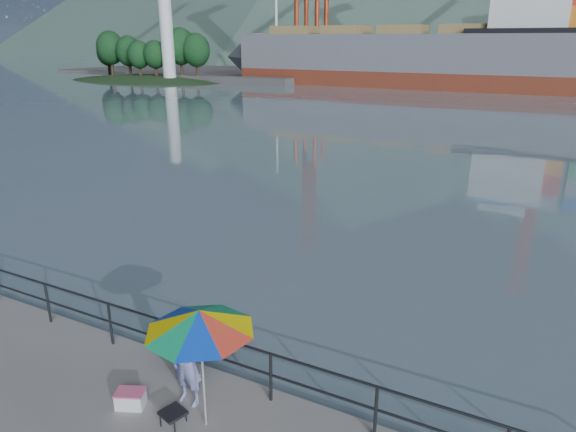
# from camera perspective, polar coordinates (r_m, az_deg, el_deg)

# --- Properties ---
(harbor_water) EXTENTS (500.00, 280.00, 0.00)m
(harbor_water) POSITION_cam_1_polar(r_m,az_deg,el_deg) (135.47, 25.56, 14.63)
(harbor_water) COLOR slate
(harbor_water) RESTS_ON ground
(guardrail) EXTENTS (22.00, 0.06, 1.03)m
(guardrail) POSITION_cam_1_polar(r_m,az_deg,el_deg) (11.36, -15.55, -12.59)
(guardrail) COLOR #2D3033
(guardrail) RESTS_ON ground
(lighthouse_islet) EXTENTS (48.00, 26.40, 19.20)m
(lighthouse_islet) POSITION_cam_1_polar(r_m,az_deg,el_deg) (91.53, -15.52, 14.61)
(lighthouse_islet) COLOR #263F1E
(lighthouse_islet) RESTS_ON ground
(fisherman) EXTENTS (0.62, 0.41, 1.70)m
(fisherman) POSITION_cam_1_polar(r_m,az_deg,el_deg) (9.76, -11.13, -15.64)
(fisherman) COLOR navy
(fisherman) RESTS_ON ground
(beach_umbrella) EXTENTS (2.19, 2.19, 2.24)m
(beach_umbrella) POSITION_cam_1_polar(r_m,az_deg,el_deg) (8.56, -9.80, -11.40)
(beach_umbrella) COLOR white
(beach_umbrella) RESTS_ON ground
(folding_stool) EXTENTS (0.49, 0.49, 0.26)m
(folding_stool) POSITION_cam_1_polar(r_m,az_deg,el_deg) (9.77, -12.62, -20.98)
(folding_stool) COLOR black
(folding_stool) RESTS_ON ground
(cooler_bag) EXTENTS (0.59, 0.50, 0.29)m
(cooler_bag) POSITION_cam_1_polar(r_m,az_deg,el_deg) (10.32, -17.09, -18.91)
(cooler_bag) COLOR silver
(cooler_bag) RESTS_ON ground
(fishing_rod) EXTENTS (0.12, 1.72, 1.21)m
(fishing_rod) POSITION_cam_1_polar(r_m,az_deg,el_deg) (10.96, -7.41, -16.52)
(fishing_rod) COLOR black
(fishing_rod) RESTS_ON ground
(bulk_carrier) EXTENTS (49.51, 8.57, 14.50)m
(bulk_carrier) POSITION_cam_1_polar(r_m,az_deg,el_deg) (78.01, 14.20, 16.93)
(bulk_carrier) COLOR maroon
(bulk_carrier) RESTS_ON ground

